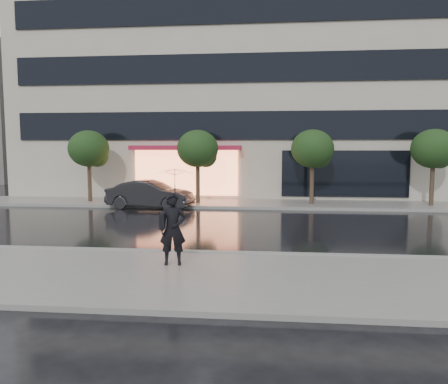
# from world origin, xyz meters

# --- Properties ---
(ground) EXTENTS (120.00, 120.00, 0.00)m
(ground) POSITION_xyz_m (0.00, 0.00, 0.00)
(ground) COLOR black
(ground) RESTS_ON ground
(sidewalk_near) EXTENTS (60.00, 4.50, 0.12)m
(sidewalk_near) POSITION_xyz_m (0.00, -3.25, 0.06)
(sidewalk_near) COLOR slate
(sidewalk_near) RESTS_ON ground
(sidewalk_far) EXTENTS (60.00, 3.50, 0.12)m
(sidewalk_far) POSITION_xyz_m (0.00, 10.25, 0.06)
(sidewalk_far) COLOR slate
(sidewalk_far) RESTS_ON ground
(curb_near) EXTENTS (60.00, 0.25, 0.14)m
(curb_near) POSITION_xyz_m (0.00, -1.00, 0.07)
(curb_near) COLOR gray
(curb_near) RESTS_ON ground
(curb_far) EXTENTS (60.00, 0.25, 0.14)m
(curb_far) POSITION_xyz_m (0.00, 8.50, 0.07)
(curb_far) COLOR gray
(curb_far) RESTS_ON ground
(office_building) EXTENTS (30.00, 12.76, 18.00)m
(office_building) POSITION_xyz_m (-0.00, 17.97, 9.00)
(office_building) COLOR #B6AC9A
(office_building) RESTS_ON ground
(tree_far_west) EXTENTS (2.20, 2.20, 3.99)m
(tree_far_west) POSITION_xyz_m (-8.94, 10.03, 2.92)
(tree_far_west) COLOR #33261C
(tree_far_west) RESTS_ON ground
(tree_mid_west) EXTENTS (2.20, 2.20, 3.99)m
(tree_mid_west) POSITION_xyz_m (-2.94, 10.03, 2.92)
(tree_mid_west) COLOR #33261C
(tree_mid_west) RESTS_ON ground
(tree_mid_east) EXTENTS (2.20, 2.20, 3.99)m
(tree_mid_east) POSITION_xyz_m (3.06, 10.03, 2.92)
(tree_mid_east) COLOR #33261C
(tree_mid_east) RESTS_ON ground
(tree_far_east) EXTENTS (2.20, 2.20, 3.99)m
(tree_far_east) POSITION_xyz_m (9.06, 10.03, 2.92)
(tree_far_east) COLOR #33261C
(tree_far_east) RESTS_ON ground
(parked_car) EXTENTS (4.47, 2.07, 1.42)m
(parked_car) POSITION_xyz_m (-5.15, 8.30, 0.71)
(parked_car) COLOR black
(parked_car) RESTS_ON ground
(pedestrian_with_umbrella) EXTENTS (1.02, 1.03, 2.44)m
(pedestrian_with_umbrella) POSITION_xyz_m (-1.59, -2.41, 1.64)
(pedestrian_with_umbrella) COLOR black
(pedestrian_with_umbrella) RESTS_ON sidewalk_near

